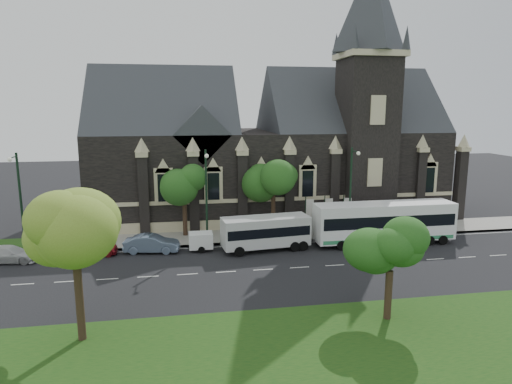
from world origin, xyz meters
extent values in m
plane|color=black|center=(0.00, 0.00, 0.00)|extent=(160.00, 160.00, 0.00)
cube|color=#9A958C|center=(0.00, 9.50, 0.07)|extent=(80.00, 5.00, 0.15)
cube|color=black|center=(4.00, 19.50, 5.00)|extent=(40.00, 15.00, 10.00)
cube|color=#2E3035|center=(-8.00, 19.50, 10.00)|extent=(16.00, 15.00, 15.00)
cube|color=#2E3035|center=(14.00, 19.50, 10.00)|extent=(20.00, 15.00, 15.00)
cube|color=#2E3035|center=(-4.00, 15.00, 10.00)|extent=(6.00, 6.00, 6.00)
cube|color=black|center=(14.00, 13.50, 9.00)|extent=(5.50, 5.50, 18.00)
cube|color=#BEB089|center=(14.00, 13.50, 18.20)|extent=(6.20, 6.20, 0.60)
pyramid|color=#2E3035|center=(14.00, 13.50, 23.50)|extent=(8.40, 8.40, 10.00)
cube|color=#BEB089|center=(4.00, 11.96, 3.20)|extent=(40.00, 0.22, 0.40)
cube|color=#BEB089|center=(4.00, 11.96, 0.60)|extent=(40.00, 0.25, 1.20)
cube|color=black|center=(2.00, 11.82, 4.80)|extent=(1.20, 0.12, 2.80)
cylinder|color=black|center=(-12.00, -9.00, 2.20)|extent=(0.44, 0.44, 4.40)
sphere|color=olive|center=(-12.00, -9.00, 6.22)|extent=(4.16, 4.16, 4.16)
sphere|color=olive|center=(-11.22, -8.22, 7.00)|extent=(3.12, 3.12, 3.12)
cylinder|color=black|center=(6.00, -9.50, 1.54)|extent=(0.44, 0.44, 3.08)
sphere|color=#22591C|center=(6.00, -9.50, 4.48)|extent=(3.20, 3.20, 3.20)
sphere|color=#22591C|center=(6.60, -8.90, 5.08)|extent=(2.40, 2.40, 2.40)
cylinder|color=black|center=(3.00, 10.50, 1.98)|extent=(0.44, 0.44, 3.96)
sphere|color=#22591C|center=(3.00, 10.50, 5.64)|extent=(3.84, 3.84, 3.84)
sphere|color=#22591C|center=(3.72, 11.22, 6.36)|extent=(2.88, 2.88, 2.88)
cylinder|color=black|center=(-6.00, 10.50, 1.98)|extent=(0.44, 0.44, 3.96)
sphere|color=#22591C|center=(-6.00, 10.50, 5.57)|extent=(3.68, 3.68, 3.68)
sphere|color=#22591C|center=(-5.31, 11.19, 6.26)|extent=(2.76, 2.76, 2.76)
cylinder|color=black|center=(10.00, 7.30, 4.50)|extent=(0.20, 0.20, 9.00)
cylinder|color=black|center=(10.00, 6.50, 8.70)|extent=(0.10, 1.60, 0.10)
sphere|color=silver|center=(10.00, 5.70, 8.60)|extent=(0.36, 0.36, 0.36)
cylinder|color=black|center=(-4.00, 7.30, 4.50)|extent=(0.20, 0.20, 9.00)
cylinder|color=black|center=(-4.00, 6.50, 8.70)|extent=(0.10, 1.60, 0.10)
sphere|color=silver|center=(-4.00, 5.70, 8.60)|extent=(0.36, 0.36, 0.36)
cylinder|color=black|center=(-20.00, 7.30, 4.50)|extent=(0.20, 0.20, 9.00)
cylinder|color=black|center=(-20.00, 6.50, 8.70)|extent=(0.10, 1.60, 0.10)
sphere|color=silver|center=(-20.00, 5.70, 8.60)|extent=(0.36, 0.36, 0.36)
cylinder|color=black|center=(6.00, 9.00, 2.00)|extent=(0.10, 0.10, 4.00)
cube|color=white|center=(6.45, 9.00, 2.60)|extent=(0.80, 0.04, 2.20)
cylinder|color=black|center=(8.00, 9.00, 2.00)|extent=(0.10, 0.10, 4.00)
cube|color=white|center=(8.45, 9.00, 2.60)|extent=(0.80, 0.04, 2.20)
cylinder|color=black|center=(10.00, 9.00, 2.00)|extent=(0.10, 0.10, 4.00)
cube|color=white|center=(10.45, 9.00, 2.60)|extent=(0.80, 0.04, 2.20)
cube|color=white|center=(12.60, 5.06, 2.18)|extent=(13.40, 2.84, 3.46)
cube|color=black|center=(12.60, 5.06, 2.42)|extent=(12.87, 2.88, 1.09)
cube|color=#328A58|center=(12.60, 5.06, 0.75)|extent=(12.87, 2.87, 0.35)
cylinder|color=black|center=(7.92, 3.65, 0.45)|extent=(0.90, 0.28, 0.90)
cylinder|color=black|center=(7.91, 6.44, 0.45)|extent=(0.90, 0.28, 0.90)
cylinder|color=black|center=(16.63, 3.69, 0.45)|extent=(0.90, 0.28, 0.90)
cylinder|color=black|center=(16.61, 6.48, 0.45)|extent=(0.90, 0.28, 0.90)
cylinder|color=black|center=(17.97, 3.69, 0.45)|extent=(0.90, 0.28, 0.90)
cylinder|color=black|center=(17.95, 6.48, 0.45)|extent=(0.90, 0.28, 0.90)
cube|color=silver|center=(1.15, 5.00, 1.75)|extent=(8.14, 3.36, 2.60)
cube|color=black|center=(1.15, 5.00, 1.89)|extent=(7.83, 3.36, 0.85)
cylinder|color=black|center=(-1.46, 3.46, 0.45)|extent=(0.93, 0.38, 0.90)
cylinder|color=black|center=(-1.74, 5.93, 0.45)|extent=(0.93, 0.38, 0.90)
cylinder|color=black|center=(3.65, 4.03, 0.45)|extent=(0.93, 0.38, 0.90)
cylinder|color=black|center=(3.37, 6.50, 0.45)|extent=(0.93, 0.38, 0.90)
cylinder|color=black|center=(4.44, 4.12, 0.45)|extent=(0.93, 0.38, 0.90)
cylinder|color=black|center=(4.16, 6.59, 0.45)|extent=(0.93, 0.38, 0.90)
cube|color=white|center=(-4.67, 5.80, 0.95)|extent=(2.13, 1.61, 1.37)
cylinder|color=black|center=(-4.66, 5.00, 0.30)|extent=(0.59, 0.22, 0.59)
cylinder|color=black|center=(-4.68, 6.59, 0.30)|extent=(0.59, 0.22, 0.59)
cylinder|color=black|center=(-3.30, 5.82, 0.58)|extent=(1.27, 0.10, 0.08)
imported|color=slate|center=(-9.03, 5.99, 0.80)|extent=(5.06, 2.35, 1.60)
imported|color=maroon|center=(-14.16, 5.84, 0.75)|extent=(4.51, 2.09, 1.49)
imported|color=silver|center=(-20.65, 5.31, 0.70)|extent=(4.95, 2.37, 1.39)
camera|label=1|loc=(-6.26, -33.41, 12.81)|focal=31.39mm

